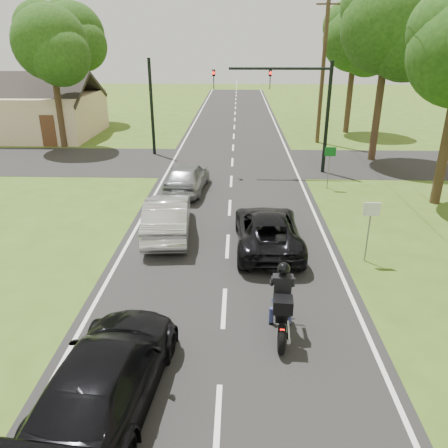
{
  "coord_description": "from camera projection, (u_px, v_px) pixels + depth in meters",
  "views": [
    {
      "loc": [
        0.33,
        -10.39,
        6.92
      ],
      "look_at": [
        -0.1,
        3.0,
        1.3
      ],
      "focal_mm": 35.0,
      "sensor_mm": 36.0,
      "label": 1
    }
  ],
  "objects": [
    {
      "name": "tree_row_d",
      "position": [
        395.0,
        32.0,
        24.57
      ],
      "size": [
        5.76,
        5.58,
        10.45
      ],
      "color": "#332316",
      "rests_on": "ground"
    },
    {
      "name": "motorcycle_rider",
      "position": [
        282.0,
        307.0,
        10.91
      ],
      "size": [
        0.66,
        2.32,
        2.0
      ],
      "rotation": [
        0.0,
        0.0,
        -0.06
      ],
      "color": "black",
      "rests_on": "ground"
    },
    {
      "name": "sign_green",
      "position": [
        330.0,
        158.0,
        21.62
      ],
      "size": [
        0.55,
        0.07,
        2.12
      ],
      "color": "slate",
      "rests_on": "ground"
    },
    {
      "name": "utility_pole_far",
      "position": [
        323.0,
        70.0,
        30.39
      ],
      "size": [
        1.6,
        0.28,
        10.0
      ],
      "color": "#4B3722",
      "rests_on": "ground"
    },
    {
      "name": "dark_car_behind",
      "position": [
        107.0,
        374.0,
        8.78
      ],
      "size": [
        2.52,
        5.16,
        1.45
      ],
      "primitive_type": "imported",
      "rotation": [
        0.0,
        0.0,
        3.04
      ],
      "color": "black",
      "rests_on": "road"
    },
    {
      "name": "sign_white",
      "position": [
        371.0,
        218.0,
        14.25
      ],
      "size": [
        0.55,
        0.07,
        2.12
      ],
      "color": "slate",
      "rests_on": "ground"
    },
    {
      "name": "silver_sedan",
      "position": [
        168.0,
        216.0,
        16.64
      ],
      "size": [
        1.97,
        4.7,
        1.51
      ],
      "primitive_type": "imported",
      "rotation": [
        0.0,
        0.0,
        3.22
      ],
      "color": "silver",
      "rests_on": "road"
    },
    {
      "name": "ground",
      "position": [
        224.0,
        308.0,
        12.26
      ],
      "size": [
        140.0,
        140.0,
        0.0
      ],
      "primitive_type": "plane",
      "color": "#395517",
      "rests_on": "ground"
    },
    {
      "name": "tree_left_far",
      "position": [
        75.0,
        39.0,
        37.34
      ],
      "size": [
        5.76,
        5.58,
        10.14
      ],
      "color": "#332316",
      "rests_on": "ground"
    },
    {
      "name": "signal_pole_far",
      "position": [
        152.0,
        108.0,
        27.85
      ],
      "size": [
        0.2,
        0.2,
        6.0
      ],
      "primitive_type": "cylinder",
      "color": "black",
      "rests_on": "ground"
    },
    {
      "name": "traffic_signal",
      "position": [
        294.0,
        97.0,
        23.47
      ],
      "size": [
        6.38,
        0.44,
        6.0
      ],
      "color": "black",
      "rests_on": "ground"
    },
    {
      "name": "dark_suv",
      "position": [
        268.0,
        230.0,
        15.64
      ],
      "size": [
        2.35,
        4.91,
        1.35
      ],
      "primitive_type": "imported",
      "rotation": [
        0.0,
        0.0,
        3.17
      ],
      "color": "black",
      "rests_on": "road"
    },
    {
      "name": "tree_left_near",
      "position": [
        53.0,
        48.0,
        28.32
      ],
      "size": [
        5.12,
        4.96,
        9.22
      ],
      "color": "#332316",
      "rests_on": "ground"
    },
    {
      "name": "silver_suv",
      "position": [
        187.0,
        177.0,
        21.5
      ],
      "size": [
        2.14,
        4.53,
        1.5
      ],
      "primitive_type": "imported",
      "rotation": [
        0.0,
        0.0,
        3.05
      ],
      "color": "gray",
      "rests_on": "road"
    },
    {
      "name": "house",
      "position": [
        30.0,
        113.0,
        34.17
      ],
      "size": [
        10.2,
        8.0,
        4.84
      ],
      "color": "tan",
      "rests_on": "ground"
    },
    {
      "name": "cross_road",
      "position": [
        232.0,
        162.0,
        27.01
      ],
      "size": [
        60.0,
        7.0,
        0.01
      ],
      "primitive_type": "cube",
      "color": "black",
      "rests_on": "ground"
    },
    {
      "name": "tree_row_e",
      "position": [
        360.0,
        43.0,
        33.1
      ],
      "size": [
        5.28,
        5.12,
        9.61
      ],
      "color": "#332316",
      "rests_on": "ground"
    },
    {
      "name": "road",
      "position": [
        231.0,
        193.0,
        21.48
      ],
      "size": [
        8.0,
        100.0,
        0.01
      ],
      "primitive_type": "cube",
      "color": "black",
      "rests_on": "ground"
    }
  ]
}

